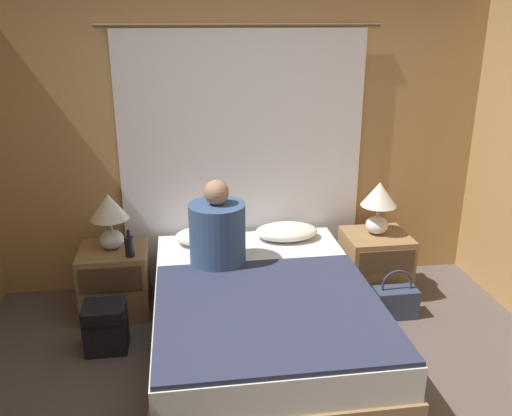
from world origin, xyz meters
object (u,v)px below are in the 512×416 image
Objects in this scene: nightstand_left at (115,281)px; lamp_right at (379,201)px; bed at (262,319)px; pillow_right at (286,231)px; person_left_in_bed at (217,232)px; pillow_left at (207,236)px; nightstand_right at (375,264)px; beer_bottle_on_left_stand at (129,246)px; backpack_on_floor at (105,324)px; handbag_on_floor at (395,301)px; lamp_left at (109,214)px.

nightstand_left is 2.13m from lamp_right.
bed is 3.97× the size of pillow_right.
pillow_left is at bearing 97.97° from person_left_in_bed.
nightstand_right is (2.06, 0.00, 0.00)m from nightstand_left.
person_left_in_bed is at bearing -12.04° from beer_bottle_on_left_stand.
backpack_on_floor is 2.13m from handbag_on_floor.
nightstand_left is 0.94m from person_left_in_bed.
handbag_on_floor reaches higher than backpack_on_floor.
lamp_left reaches higher than pillow_right.
person_left_in_bed is at bearing -21.20° from lamp_left.
lamp_right is (2.06, 0.03, 0.53)m from nightstand_left.
backpack_on_floor is at bearing -166.14° from nightstand_right.
lamp_right reaches higher than backpack_on_floor.
lamp_right is 2.04× the size of beer_bottle_on_left_stand.
person_left_in_bed is 1.46m from handbag_on_floor.
handbag_on_floor is (1.96, -0.24, -0.48)m from beer_bottle_on_left_stand.
beer_bottle_on_left_stand is (-1.92, -0.14, 0.34)m from nightstand_right.
bed reaches higher than backpack_on_floor.
lamp_left is (-1.03, 0.69, 0.56)m from bed.
pillow_right is at bearing 170.13° from nightstand_right.
person_left_in_bed reaches higher than nightstand_right.
pillow_right is (-0.71, 0.12, 0.28)m from nightstand_right.
nightstand_right is (1.03, 0.67, 0.03)m from bed.
person_left_in_bed is at bearing 175.45° from handbag_on_floor.
bed is 1.11m from handbag_on_floor.
pillow_left is 1.46× the size of backpack_on_floor.
bed is 5.78× the size of backpack_on_floor.
beer_bottle_on_left_stand is (0.14, -0.14, 0.34)m from nightstand_left.
lamp_right is (0.00, 0.03, 0.53)m from nightstand_right.
pillow_right is at bearing 24.97° from backpack_on_floor.
nightstand_right is 0.78m from pillow_right.
person_left_in_bed reaches higher than handbag_on_floor.
person_left_in_bed reaches higher than nightstand_left.
nightstand_right is at bearing 4.12° from beer_bottle_on_left_stand.
nightstand_right reaches higher than backpack_on_floor.
beer_bottle_on_left_stand is (-1.21, -0.26, 0.06)m from pillow_right.
lamp_right is (2.06, 0.00, 0.00)m from lamp_left.
beer_bottle_on_left_stand is at bearing -175.12° from lamp_right.
nightstand_left is at bearing 169.78° from handbag_on_floor.
lamp_right reaches higher than bed.
nightstand_left is at bearing 160.49° from person_left_in_bed.
nightstand_right is at bearing 32.91° from bed.
pillow_left is 0.80× the size of person_left_in_bed.
pillow_left is 1.00× the size of pillow_right.
nightstand_right is 1.21× the size of lamp_right.
handbag_on_floor is (1.07, 0.29, -0.11)m from bed.
pillow_left is 0.63m from beer_bottle_on_left_stand.
lamp_left is 2.04× the size of beer_bottle_on_left_stand.
beer_bottle_on_left_stand reaches higher than bed.
backpack_on_floor is (-1.05, 0.15, -0.04)m from bed.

